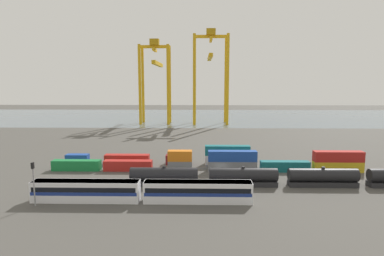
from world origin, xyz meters
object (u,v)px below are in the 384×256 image
Objects in this scene: shipping_container_0 at (77,165)px; shipping_container_7 at (338,167)px; gantry_crane_central at (210,67)px; freight_tank_row at (323,177)px; shipping_container_12 at (227,160)px; signal_mast at (33,178)px; shipping_container_2 at (180,166)px; passenger_train at (142,190)px; shipping_container_1 at (128,165)px; gantry_crane_west at (156,73)px.

shipping_container_0 and shipping_container_7 have the same top height.
freight_tank_row is at bearing -79.63° from gantry_crane_central.
freight_tank_row reaches higher than shipping_container_0.
freight_tank_row is 6.83× the size of shipping_container_12.
signal_mast is 1.33× the size of shipping_container_2.
signal_mast is at bearing -167.54° from freight_tank_row.
signal_mast is at bearing -135.80° from shipping_container_2.
signal_mast is 0.16× the size of gantry_crane_central.
passenger_train reaches higher than shipping_container_2.
signal_mast is 0.66× the size of shipping_container_12.
freight_tank_row is at bearing 14.69° from passenger_train.
shipping_container_1 is at bearing 165.28° from freight_tank_row.
freight_tank_row is 124.83m from gantry_crane_west.
shipping_container_2 is 14.19m from shipping_container_12.
shipping_container_7 is at bearing 20.55° from signal_mast.
gantry_crane_west is at bearing 85.82° from shipping_container_0.
shipping_container_12 is 0.27× the size of gantry_crane_west.
shipping_container_0 is at bearing 93.70° from signal_mast.
signal_mast is at bearing -92.65° from gantry_crane_west.
passenger_train is at bearing -154.70° from shipping_container_7.
shipping_container_2 is 104.83m from gantry_crane_west.
signal_mast is (-56.01, -12.37, 3.18)m from freight_tank_row.
shipping_container_7 is 0.24× the size of gantry_crane_central.
shipping_container_12 is 101.60m from gantry_crane_west.
shipping_container_7 is (64.15, 24.05, -3.87)m from signal_mast.
passenger_train is 22.23m from shipping_container_2.
freight_tank_row reaches higher than passenger_train.
gantry_crane_west is 0.90× the size of gantry_crane_central.
shipping_container_2 is 0.13× the size of gantry_crane_west.
gantry_crane_central is (37.31, 99.02, 29.13)m from shipping_container_0.
passenger_train is 38.42m from freight_tank_row.
freight_tank_row is 6.83× the size of shipping_container_7.
freight_tank_row is at bearing -14.72° from shipping_container_1.
passenger_train is at bearing -97.99° from gantry_crane_central.
shipping_container_1 is at bearing 64.28° from signal_mast.
shipping_container_1 is (-7.26, 21.42, -0.84)m from passenger_train.
shipping_container_2 is (5.88, 21.42, -0.84)m from passenger_train.
shipping_container_7 is 118.49m from gantry_crane_west.
passenger_train reaches higher than shipping_container_0.
freight_tank_row reaches higher than shipping_container_7.
passenger_train is 5.11× the size of signal_mast.
shipping_container_7 is 27.76m from shipping_container_12.
shipping_container_0 is 1.00× the size of shipping_container_1.
passenger_train is 124.44m from gantry_crane_west.
gantry_crane_west is at bearing 87.35° from signal_mast.
shipping_container_1 is at bearing -165.29° from shipping_container_12.
passenger_train is 124.86m from gantry_crane_central.
gantry_crane_central is at bearing 69.35° from shipping_container_0.
shipping_container_12 is (-26.93, 6.73, 0.00)m from shipping_container_7.
shipping_container_1 is at bearing -103.72° from gantry_crane_central.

